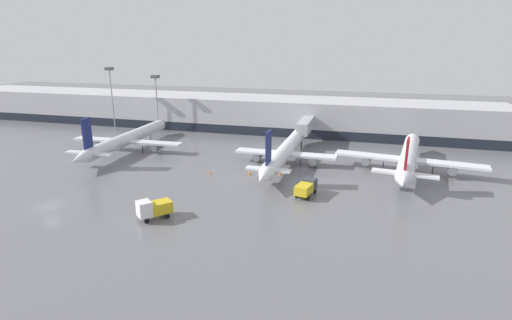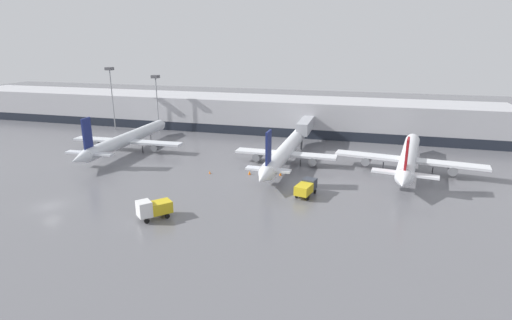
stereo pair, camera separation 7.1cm
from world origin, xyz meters
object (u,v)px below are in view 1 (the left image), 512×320
at_px(parked_jet_1, 127,139).
at_px(traffic_cone_0, 250,173).
at_px(parked_jet_2, 409,157).
at_px(traffic_cone_2, 280,174).
at_px(apron_light_mast_0, 110,80).
at_px(service_truck_0, 306,187).
at_px(traffic_cone_1, 210,172).
at_px(apron_light_mast_2, 156,86).
at_px(service_truck_1, 154,208).
at_px(parked_jet_0, 285,151).

distance_m(parked_jet_1, traffic_cone_0, 32.96).
xyz_separation_m(parked_jet_2, traffic_cone_2, (-22.96, -8.23, -2.64)).
bearing_deg(parked_jet_2, apron_light_mast_0, 84.08).
bearing_deg(parked_jet_1, parked_jet_2, -91.29).
xyz_separation_m(service_truck_0, traffic_cone_1, (-19.22, 6.33, -1.16)).
bearing_deg(traffic_cone_0, service_truck_0, -33.48).
distance_m(parked_jet_2, apron_light_mast_2, 67.18).
bearing_deg(apron_light_mast_2, traffic_cone_1, -48.25).
xyz_separation_m(service_truck_1, apron_light_mast_0, (-40.42, 50.25, 12.14)).
xyz_separation_m(parked_jet_0, parked_jet_2, (23.61, 0.68, 0.32)).
bearing_deg(parked_jet_1, parked_jet_0, -92.10).
bearing_deg(parked_jet_0, parked_jet_1, 90.45).
bearing_deg(apron_light_mast_0, traffic_cone_2, -26.71).
distance_m(service_truck_1, traffic_cone_1, 20.77).
distance_m(parked_jet_0, apron_light_mast_2, 45.91).
distance_m(service_truck_0, traffic_cone_2, 10.83).
bearing_deg(traffic_cone_1, traffic_cone_0, 11.41).
bearing_deg(parked_jet_0, apron_light_mast_2, 63.52).
xyz_separation_m(parked_jet_0, service_truck_0, (6.77, -16.42, -1.20)).
relative_size(traffic_cone_1, apron_light_mast_0, 0.03).
relative_size(service_truck_0, apron_light_mast_2, 0.35).
height_order(service_truck_0, traffic_cone_0, service_truck_0).
bearing_deg(service_truck_0, apron_light_mast_0, 71.97).
bearing_deg(traffic_cone_1, traffic_cone_2, 10.98).
height_order(service_truck_0, service_truck_1, service_truck_1).
bearing_deg(apron_light_mast_0, parked_jet_1, -49.70).
bearing_deg(traffic_cone_1, parked_jet_1, 156.88).
height_order(parked_jet_1, apron_light_mast_0, apron_light_mast_0).
height_order(parked_jet_2, apron_light_mast_2, apron_light_mast_2).
bearing_deg(parked_jet_0, traffic_cone_0, 150.44).
height_order(parked_jet_1, parked_jet_2, parked_jet_1).
relative_size(parked_jet_0, traffic_cone_2, 58.37).
bearing_deg(service_truck_1, parked_jet_1, -100.90).
relative_size(parked_jet_1, parked_jet_2, 1.09).
xyz_separation_m(parked_jet_2, service_truck_1, (-36.15, -31.50, -1.37)).
bearing_deg(traffic_cone_2, apron_light_mast_2, 145.19).
height_order(parked_jet_2, traffic_cone_0, parked_jet_2).
bearing_deg(parked_jet_1, traffic_cone_1, -114.80).
height_order(traffic_cone_1, traffic_cone_2, traffic_cone_2).
bearing_deg(traffic_cone_2, parked_jet_0, 94.94).
relative_size(traffic_cone_0, traffic_cone_1, 1.34).
height_order(service_truck_1, traffic_cone_2, service_truck_1).
bearing_deg(parked_jet_0, apron_light_mast_0, 70.72).
relative_size(service_truck_1, traffic_cone_0, 6.30).
relative_size(parked_jet_2, service_truck_0, 6.50).
relative_size(parked_jet_2, apron_light_mast_2, 2.28).
bearing_deg(traffic_cone_1, apron_light_mast_0, 143.92).
xyz_separation_m(traffic_cone_2, apron_light_mast_2, (-40.51, 28.16, 12.05)).
bearing_deg(parked_jet_2, service_truck_0, 143.28).
height_order(traffic_cone_0, apron_light_mast_2, apron_light_mast_2).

